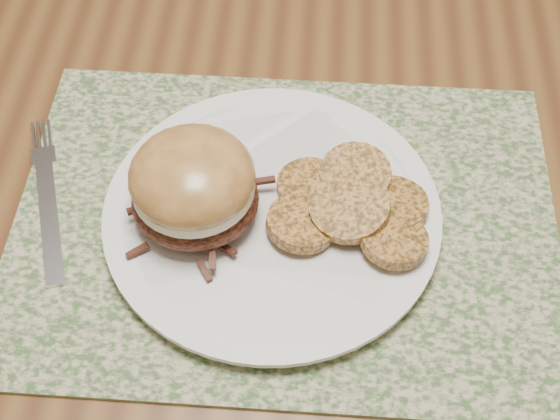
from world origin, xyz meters
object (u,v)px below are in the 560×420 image
at_px(dining_table, 560,229).
at_px(pork_sandwich, 193,186).
at_px(fork, 47,196).
at_px(dinner_plate, 272,215).

relative_size(dining_table, pork_sandwich, 13.79).
bearing_deg(fork, pork_sandwich, -26.92).
bearing_deg(dinner_plate, pork_sandwich, -170.86).
bearing_deg(fork, dining_table, -11.12).
bearing_deg(dining_table, fork, -172.94).
height_order(pork_sandwich, fork, pork_sandwich).
bearing_deg(pork_sandwich, fork, 166.57).
height_order(dining_table, fork, fork).
bearing_deg(dinner_plate, fork, 176.82).
height_order(dinner_plate, pork_sandwich, pork_sandwich).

